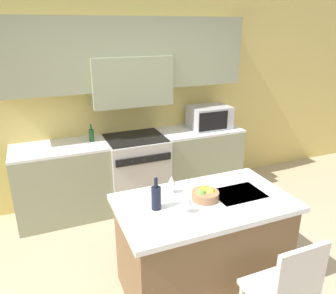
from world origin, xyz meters
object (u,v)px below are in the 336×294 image
object	(u,v)px
microwave	(209,117)
island_chair	(286,291)
range_stove	(136,171)
wine_glass_near	(187,200)
wine_bottle	(156,197)
fruit_bowl	(205,194)
oil_bottle_on_counter	(92,135)
wine_glass_far	(172,182)

from	to	relation	value
microwave	island_chair	size ratio (longest dim) A/B	0.55
range_stove	wine_glass_near	xyz separation A→B (m)	(-0.13, -1.82, 0.54)
range_stove	wine_bottle	world-z (taller)	wine_bottle
fruit_bowl	wine_bottle	bearing A→B (deg)	178.35
range_stove	fruit_bowl	bearing A→B (deg)	-86.39
range_stove	microwave	distance (m)	1.26
range_stove	island_chair	size ratio (longest dim) A/B	0.95
range_stove	oil_bottle_on_counter	world-z (taller)	oil_bottle_on_counter
wine_bottle	wine_glass_far	xyz separation A→B (m)	(0.22, 0.20, 0.01)
wine_glass_far	oil_bottle_on_counter	world-z (taller)	oil_bottle_on_counter
oil_bottle_on_counter	wine_glass_far	bearing A→B (deg)	-74.58
wine_glass_far	range_stove	bearing A→B (deg)	85.53
wine_glass_far	fruit_bowl	size ratio (longest dim) A/B	0.71
microwave	island_chair	distance (m)	2.70
wine_bottle	fruit_bowl	xyz separation A→B (m)	(0.44, -0.01, -0.06)
island_chair	oil_bottle_on_counter	xyz separation A→B (m)	(-0.85, 2.58, 0.46)
island_chair	wine_bottle	distance (m)	1.15
microwave	island_chair	bearing A→B (deg)	-107.18
island_chair	wine_glass_far	size ratio (longest dim) A/B	6.00
fruit_bowl	oil_bottle_on_counter	distance (m)	1.87
microwave	oil_bottle_on_counter	world-z (taller)	microwave
island_chair	wine_glass_near	size ratio (longest dim) A/B	6.00
oil_bottle_on_counter	microwave	bearing A→B (deg)	-1.75
range_stove	wine_glass_near	distance (m)	1.90
oil_bottle_on_counter	fruit_bowl	bearing A→B (deg)	-69.75
microwave	fruit_bowl	distance (m)	1.97
island_chair	wine_glass_far	distance (m)	1.21
fruit_bowl	wine_glass_far	bearing A→B (deg)	136.38
wine_glass_near	oil_bottle_on_counter	bearing A→B (deg)	102.25
wine_glass_far	wine_glass_near	bearing A→B (deg)	-92.38
microwave	wine_glass_near	distance (m)	2.21
wine_glass_far	oil_bottle_on_counter	size ratio (longest dim) A/B	0.76
island_chair	wine_glass_near	distance (m)	0.93
wine_glass_far	oil_bottle_on_counter	distance (m)	1.60
wine_glass_far	fruit_bowl	world-z (taller)	wine_glass_far
wine_bottle	oil_bottle_on_counter	size ratio (longest dim) A/B	1.26
wine_glass_near	wine_glass_far	xyz separation A→B (m)	(0.01, 0.35, 0.00)
fruit_bowl	oil_bottle_on_counter	xyz separation A→B (m)	(-0.65, 1.75, 0.08)
microwave	oil_bottle_on_counter	xyz separation A→B (m)	(-1.63, 0.05, -0.07)
wine_glass_far	oil_bottle_on_counter	xyz separation A→B (m)	(-0.42, 1.54, 0.02)
island_chair	wine_glass_far	bearing A→B (deg)	112.00
wine_bottle	wine_glass_far	distance (m)	0.30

